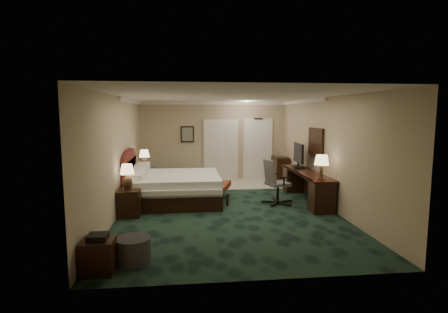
{
  "coord_description": "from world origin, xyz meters",
  "views": [
    {
      "loc": [
        -0.96,
        -8.27,
        2.3
      ],
      "look_at": [
        0.02,
        0.6,
        1.2
      ],
      "focal_mm": 28.0,
      "sensor_mm": 36.0,
      "label": 1
    }
  ],
  "objects": [
    {
      "name": "wall_left",
      "position": [
        -2.5,
        0.0,
        1.35
      ],
      "size": [
        0.0,
        7.5,
        2.7
      ],
      "primitive_type": "cube",
      "color": "#B5A38C",
      "rests_on": "ground"
    },
    {
      "name": "desk_chair",
      "position": [
        1.36,
        0.27,
        0.58
      ],
      "size": [
        0.82,
        0.8,
        1.15
      ],
      "primitive_type": null,
      "rotation": [
        0.0,
        0.0,
        0.29
      ],
      "color": "#4F4F51",
      "rests_on": "ground"
    },
    {
      "name": "wall_art",
      "position": [
        -0.9,
        3.71,
        1.6
      ],
      "size": [
        0.45,
        0.06,
        0.55
      ],
      "primitive_type": "cube",
      "color": "#3E5D50",
      "rests_on": "wall_back"
    },
    {
      "name": "entry_door",
      "position": [
        1.55,
        3.72,
        1.05
      ],
      "size": [
        1.02,
        0.06,
        2.18
      ],
      "primitive_type": "cube",
      "color": "white",
      "rests_on": "ground"
    },
    {
      "name": "ottoman",
      "position": [
        -1.79,
        -2.94,
        0.19
      ],
      "size": [
        0.55,
        0.55,
        0.39
      ],
      "primitive_type": "cylinder",
      "rotation": [
        0.0,
        0.0,
        -0.01
      ],
      "color": "#2B2B2B",
      "rests_on": "ground"
    },
    {
      "name": "ceiling",
      "position": [
        0.0,
        0.0,
        2.7
      ],
      "size": [
        5.0,
        7.5,
        0.0
      ],
      "primitive_type": "cube",
      "color": "silver",
      "rests_on": "wall_back"
    },
    {
      "name": "side_table",
      "position": [
        -2.24,
        -3.24,
        0.25
      ],
      "size": [
        0.46,
        0.46,
        0.49
      ],
      "primitive_type": "cube",
      "color": "black",
      "rests_on": "ground"
    },
    {
      "name": "crown_molding",
      "position": [
        0.0,
        0.0,
        2.65
      ],
      "size": [
        5.0,
        7.5,
        0.1
      ],
      "primitive_type": null,
      "color": "white",
      "rests_on": "wall_back"
    },
    {
      "name": "tv",
      "position": [
        2.19,
        1.2,
        1.13
      ],
      "size": [
        0.14,
        0.9,
        0.7
      ],
      "primitive_type": "cube",
      "rotation": [
        0.0,
        0.0,
        -0.07
      ],
      "color": "black",
      "rests_on": "desk"
    },
    {
      "name": "lamp_far",
      "position": [
        -2.17,
        2.09,
        0.96
      ],
      "size": [
        0.38,
        0.38,
        0.58
      ],
      "primitive_type": null,
      "rotation": [
        0.0,
        0.0,
        -0.25
      ],
      "color": "black",
      "rests_on": "nightstand_far"
    },
    {
      "name": "wall_right",
      "position": [
        2.5,
        0.0,
        1.35
      ],
      "size": [
        0.0,
        7.5,
        2.7
      ],
      "primitive_type": "cube",
      "color": "#B5A38C",
      "rests_on": "ground"
    },
    {
      "name": "closet_doors",
      "position": [
        0.25,
        3.71,
        1.05
      ],
      "size": [
        1.2,
        0.06,
        2.1
      ],
      "primitive_type": "cube",
      "color": "silver",
      "rests_on": "ground"
    },
    {
      "name": "headboard",
      "position": [
        -2.44,
        1.0,
        0.7
      ],
      "size": [
        0.12,
        2.0,
        1.4
      ],
      "primitive_type": null,
      "color": "#4C1414",
      "rests_on": "ground"
    },
    {
      "name": "desk_lamp",
      "position": [
        2.16,
        -0.56,
        1.07
      ],
      "size": [
        0.38,
        0.38,
        0.58
      ],
      "primitive_type": null,
      "rotation": [
        0.0,
        0.0,
        0.15
      ],
      "color": "black",
      "rests_on": "desk"
    },
    {
      "name": "nightstand_far",
      "position": [
        -2.21,
        2.15,
        0.33
      ],
      "size": [
        0.53,
        0.61,
        0.67
      ],
      "primitive_type": "cube",
      "color": "black",
      "rests_on": "ground"
    },
    {
      "name": "bed",
      "position": [
        -1.25,
        0.76,
        0.36
      ],
      "size": [
        2.29,
        2.13,
        0.73
      ],
      "primitive_type": "cube",
      "color": "white",
      "rests_on": "ground"
    },
    {
      "name": "wall_front",
      "position": [
        0.0,
        -3.75,
        1.35
      ],
      "size": [
        5.0,
        0.0,
        2.7
      ],
      "primitive_type": "cube",
      "color": "#B5A38C",
      "rests_on": "ground"
    },
    {
      "name": "wall_back",
      "position": [
        0.0,
        3.75,
        1.35
      ],
      "size": [
        5.0,
        0.0,
        2.7
      ],
      "primitive_type": "cube",
      "color": "#B5A38C",
      "rests_on": "ground"
    },
    {
      "name": "minibar",
      "position": [
        2.23,
        3.2,
        0.42
      ],
      "size": [
        0.44,
        0.8,
        0.84
      ],
      "primitive_type": "cube",
      "color": "black",
      "rests_on": "ground"
    },
    {
      "name": "desk",
      "position": [
        2.19,
        0.51,
        0.39
      ],
      "size": [
        0.58,
        2.69,
        0.78
      ],
      "primitive_type": "cube",
      "color": "black",
      "rests_on": "ground"
    },
    {
      "name": "tile_patch",
      "position": [
        0.9,
        2.9,
        0.01
      ],
      "size": [
        3.2,
        1.7,
        0.01
      ],
      "primitive_type": "cube",
      "color": "#BDB290",
      "rests_on": "ground"
    },
    {
      "name": "bed_bench",
      "position": [
        -0.11,
        0.77,
        0.22
      ],
      "size": [
        0.83,
        1.38,
        0.44
      ],
      "primitive_type": "cube",
      "rotation": [
        0.0,
        0.0,
        -0.31
      ],
      "color": "maroon",
      "rests_on": "ground"
    },
    {
      "name": "wall_mirror",
      "position": [
        2.46,
        0.6,
        1.55
      ],
      "size": [
        0.05,
        0.95,
        0.75
      ],
      "primitive_type": "cube",
      "color": "white",
      "rests_on": "wall_right"
    },
    {
      "name": "floor",
      "position": [
        0.0,
        0.0,
        0.0
      ],
      "size": [
        5.0,
        7.5,
        0.0
      ],
      "primitive_type": "cube",
      "color": "black",
      "rests_on": "ground"
    },
    {
      "name": "lamp_near",
      "position": [
        -2.26,
        -0.45,
        0.9
      ],
      "size": [
        0.32,
        0.32,
        0.59
      ],
      "primitive_type": null,
      "rotation": [
        0.0,
        0.0,
        -0.02
      ],
      "color": "black",
      "rests_on": "nightstand_near"
    },
    {
      "name": "nightstand_near",
      "position": [
        -2.24,
        -0.4,
        0.3
      ],
      "size": [
        0.48,
        0.55,
        0.6
      ],
      "primitive_type": "cube",
      "color": "black",
      "rests_on": "ground"
    }
  ]
}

